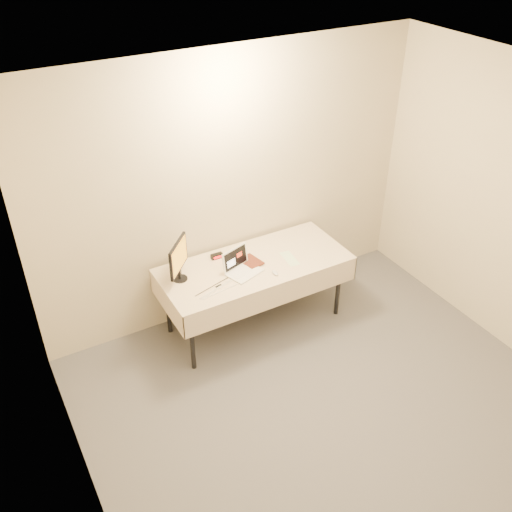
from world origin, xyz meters
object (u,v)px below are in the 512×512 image
laptop (241,267)px  book (244,256)px  monitor (178,258)px  table (255,269)px

laptop → book: book is taller
monitor → book: size_ratio=1.77×
table → laptop: 0.22m
laptop → monitor: 0.60m
laptop → book: bearing=24.7°
laptop → monitor: bearing=145.5°
monitor → laptop: bearing=-64.2°
table → book: bearing=173.8°
table → book: 0.21m
monitor → book: bearing=-57.1°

